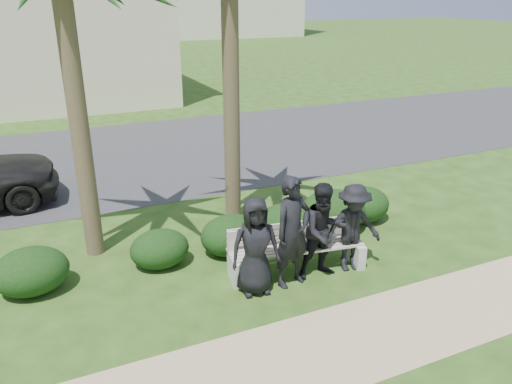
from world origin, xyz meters
TOP-DOWN VIEW (x-y plane):
  - ground at (0.00, 0.00)m, footprint 160.00×160.00m
  - footpath at (0.00, -1.80)m, footprint 30.00×1.60m
  - asphalt_street at (0.00, 8.00)m, footprint 160.00×8.00m
  - stucco_bldg_right at (-1.00, 18.00)m, footprint 8.40×8.40m
  - park_bench at (0.87, 0.17)m, footprint 2.41×0.88m
  - man_a at (-0.02, -0.11)m, footprint 0.84×0.61m
  - man_b at (0.61, -0.13)m, footprint 0.77×0.59m
  - man_c at (1.20, -0.13)m, footprint 0.83×0.67m
  - man_d at (1.76, -0.15)m, footprint 1.09×0.73m
  - hedge_a at (-3.26, 1.35)m, footprint 1.17×0.96m
  - hedge_b at (-1.20, 1.33)m, footprint 1.03×0.85m
  - hedge_c at (0.11, 1.24)m, footprint 1.14×0.94m
  - hedge_d at (1.24, 1.28)m, footprint 1.16×0.95m
  - hedge_e at (2.28, 1.25)m, footprint 1.36×1.12m
  - hedge_f at (3.14, 1.43)m, footprint 1.15×0.95m

SIDE VIEW (x-z plane):
  - ground at x=0.00m, z-range 0.00..0.00m
  - footpath at x=0.00m, z-range -0.01..0.01m
  - asphalt_street at x=0.00m, z-range -0.01..0.01m
  - hedge_b at x=-1.20m, z-range 0.00..0.67m
  - park_bench at x=0.87m, z-range -0.04..0.78m
  - hedge_c at x=0.11m, z-range 0.00..0.75m
  - hedge_f at x=3.14m, z-range 0.00..0.75m
  - hedge_d at x=1.24m, z-range 0.00..0.75m
  - hedge_a at x=-3.26m, z-range 0.00..0.76m
  - hedge_e at x=2.28m, z-range 0.00..0.89m
  - man_d at x=1.76m, z-range 0.00..1.56m
  - man_a at x=-0.02m, z-range 0.00..1.60m
  - man_c at x=1.20m, z-range 0.00..1.65m
  - man_b at x=0.61m, z-range 0.00..1.86m
  - stucco_bldg_right at x=-1.00m, z-range 0.01..7.31m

